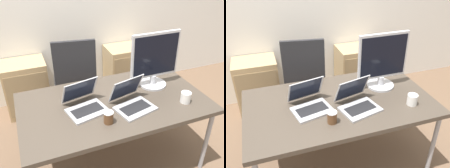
% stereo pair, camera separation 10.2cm
% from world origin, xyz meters
% --- Properties ---
extents(ground_plane, '(14.00, 14.00, 0.00)m').
position_xyz_m(ground_plane, '(0.00, 0.00, 0.00)').
color(ground_plane, brown).
extents(wall_back, '(10.00, 0.05, 2.60)m').
position_xyz_m(wall_back, '(0.00, 1.44, 1.30)').
color(wall_back, silver).
rests_on(wall_back, ground_plane).
extents(desk, '(1.63, 0.93, 0.71)m').
position_xyz_m(desk, '(0.00, 0.00, 0.67)').
color(desk, '#473D33').
rests_on(desk, ground_plane).
extents(office_chair, '(0.56, 0.59, 1.08)m').
position_xyz_m(office_chair, '(-0.15, 0.82, 0.41)').
color(office_chair, '#232326').
rests_on(office_chair, ground_plane).
extents(cabinet_left, '(0.51, 0.41, 0.68)m').
position_xyz_m(cabinet_left, '(-0.68, 1.20, 0.34)').
color(cabinet_left, tan).
rests_on(cabinet_left, ground_plane).
extents(cabinet_right, '(0.51, 0.41, 0.68)m').
position_xyz_m(cabinet_right, '(0.65, 1.20, 0.34)').
color(cabinet_right, tan).
rests_on(cabinet_right, ground_plane).
extents(laptop_left, '(0.35, 0.38, 0.23)m').
position_xyz_m(laptop_left, '(-0.27, -0.01, 0.76)').
color(laptop_left, '#ADADB2').
rests_on(laptop_left, desk).
extents(laptop_right, '(0.36, 0.38, 0.23)m').
position_xyz_m(laptop_right, '(0.11, -0.12, 0.76)').
color(laptop_right, '#ADADB2').
rests_on(laptop_right, desk).
extents(monitor, '(0.48, 0.26, 0.53)m').
position_xyz_m(monitor, '(0.46, 0.13, 0.97)').
color(monitor, '#B7B7BC').
rests_on(monitor, desk).
extents(coffee_cup_white, '(0.09, 0.09, 0.10)m').
position_xyz_m(coffee_cup_white, '(0.57, -0.24, 0.76)').
color(coffee_cup_white, white).
rests_on(coffee_cup_white, desk).
extents(coffee_cup_brown, '(0.08, 0.08, 0.10)m').
position_xyz_m(coffee_cup_brown, '(-0.15, -0.26, 0.76)').
color(coffee_cup_brown, brown).
rests_on(coffee_cup_brown, desk).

